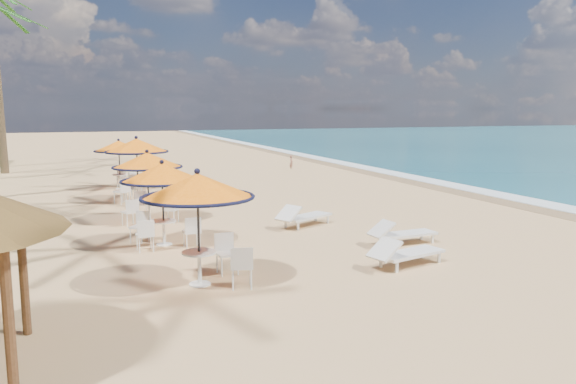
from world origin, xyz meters
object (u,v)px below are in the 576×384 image
(station_2, at_px, (147,169))
(station_3, at_px, (135,153))
(station_0, at_px, (202,196))
(lounger_far, at_px, (303,216))
(station_4, at_px, (121,152))
(station_1, at_px, (161,183))
(lounger_mid, at_px, (401,233))
(lounger_near, at_px, (404,252))

(station_2, height_order, station_3, station_3)
(station_0, height_order, lounger_far, station_0)
(station_4, height_order, lounger_far, station_4)
(station_3, distance_m, lounger_far, 8.04)
(station_1, height_order, station_2, station_2)
(station_0, distance_m, lounger_mid, 5.95)
(station_4, distance_m, lounger_mid, 14.66)
(lounger_near, distance_m, lounger_far, 4.85)
(station_2, xyz_separation_m, station_4, (-0.22, 7.83, -0.03))
(station_2, distance_m, lounger_far, 5.09)
(station_0, height_order, station_3, station_3)
(station_0, relative_size, station_2, 1.04)
(lounger_far, bearing_deg, station_1, 165.32)
(lounger_far, bearing_deg, station_2, 123.25)
(station_0, relative_size, lounger_far, 1.17)
(station_3, relative_size, lounger_mid, 1.32)
(station_3, distance_m, lounger_mid, 11.37)
(station_0, height_order, station_4, station_0)
(station_3, xyz_separation_m, station_4, (-0.28, 3.61, -0.20))
(station_4, bearing_deg, lounger_far, -66.61)
(lounger_near, xyz_separation_m, lounger_far, (-0.50, 4.83, 0.00))
(station_2, bearing_deg, station_1, -90.83)
(station_3, height_order, lounger_near, station_3)
(station_3, relative_size, station_4, 1.12)
(station_3, xyz_separation_m, lounger_far, (4.18, -6.70, -1.50))
(station_0, xyz_separation_m, lounger_far, (4.01, 4.50, -1.48))
(station_2, height_order, station_4, station_2)
(station_0, xyz_separation_m, station_1, (-0.28, 3.62, -0.18))
(station_1, relative_size, lounger_far, 1.10)
(station_1, bearing_deg, station_3, 89.18)
(lounger_far, bearing_deg, lounger_mid, -88.96)
(station_2, relative_size, lounger_far, 1.12)
(station_1, xyz_separation_m, lounger_mid, (5.84, -2.11, -1.32))
(lounger_near, height_order, lounger_mid, lounger_near)
(station_1, xyz_separation_m, station_3, (0.11, 7.59, 0.20))
(station_3, bearing_deg, lounger_mid, -59.42)
(station_3, bearing_deg, lounger_far, -58.05)
(station_1, relative_size, lounger_near, 1.10)
(station_2, xyz_separation_m, station_3, (0.06, 4.22, 0.17))
(station_1, distance_m, lounger_near, 6.34)
(station_1, bearing_deg, lounger_mid, -19.86)
(station_1, distance_m, lounger_far, 4.57)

